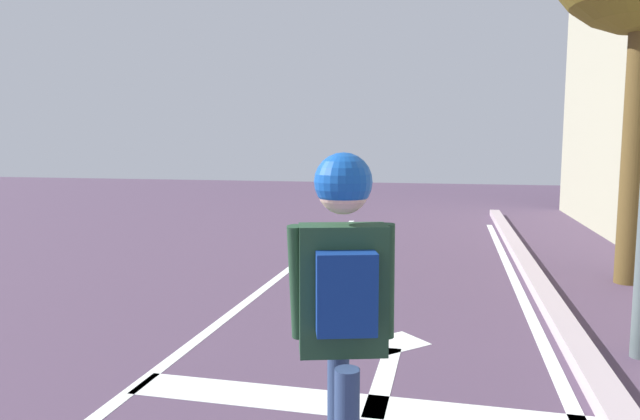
# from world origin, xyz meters

# --- Properties ---
(lane_line_center) EXTENTS (0.12, 20.00, 0.01)m
(lane_line_center) POSITION_xyz_m (0.15, 6.00, 0.00)
(lane_line_center) COLOR silver
(lane_line_center) RESTS_ON ground
(stop_bar) EXTENTS (3.40, 0.40, 0.01)m
(stop_bar) POSITION_xyz_m (1.85, 6.13, 0.00)
(stop_bar) COLOR silver
(stop_bar) RESTS_ON ground
(lane_arrow_stem) EXTENTS (0.16, 1.40, 0.01)m
(lane_arrow_stem) POSITION_xyz_m (2.02, 6.66, 0.00)
(lane_arrow_stem) COLOR silver
(lane_arrow_stem) RESTS_ON ground
(lane_arrow_head) EXTENTS (0.71, 0.71, 0.01)m
(lane_arrow_head) POSITION_xyz_m (2.02, 7.51, 0.00)
(lane_arrow_head) COLOR silver
(lane_arrow_head) RESTS_ON ground
(skater) EXTENTS (0.47, 0.64, 1.77)m
(skater) POSITION_xyz_m (2.05, 4.72, 1.22)
(skater) COLOR navy
(skater) RESTS_ON skateboard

